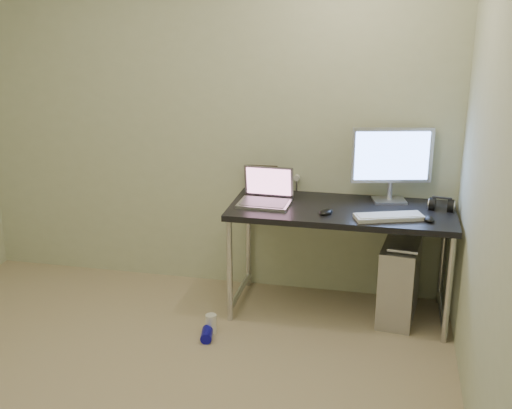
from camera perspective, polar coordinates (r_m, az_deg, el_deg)
The scene contains 17 objects.
wall_back at distance 4.59m, azimuth -4.31°, elevation 7.70°, with size 3.50×0.02×2.50m, color beige.
wall_right at distance 2.75m, azimuth 21.35°, elevation -0.58°, with size 0.02×3.50×2.50m, color beige.
desk at distance 4.26m, azimuth 7.58°, elevation -1.38°, with size 1.46×0.64×0.75m.
tower_computer at distance 4.42m, azimuth 12.63°, elevation -6.53°, with size 0.29×0.54×0.57m.
cable_a at distance 4.60m, azimuth 12.12°, elevation -3.69°, with size 0.01×0.01×0.70m, color black.
cable_b at distance 4.59m, azimuth 13.23°, elevation -4.08°, with size 0.01×0.01×0.72m, color black.
can_red at distance 4.20m, azimuth -4.04°, elevation -10.60°, with size 0.07×0.07×0.12m, color #C5173E.
can_white at distance 4.20m, azimuth -4.01°, elevation -10.54°, with size 0.07×0.07×0.13m, color white.
can_blue at distance 4.14m, azimuth -4.40°, elevation -11.45°, with size 0.07×0.07×0.13m, color #0E0BA3.
laptop at distance 4.29m, azimuth 0.89°, elevation 0.86°, with size 0.35×0.29×0.23m.
monitor at distance 4.35m, azimuth 11.99°, elevation 3.99°, with size 0.53×0.20×0.50m.
keyboard at distance 4.07m, azimuth 11.72°, elevation -1.09°, with size 0.42×0.14×0.03m, color silver.
mouse_right at distance 4.09m, azimuth 15.12°, elevation -1.17°, with size 0.07×0.11×0.04m, color black.
mouse_left at distance 4.10m, azimuth 6.24°, elevation -0.54°, with size 0.07×0.12×0.04m, color black.
headphones at distance 4.33m, azimuth 16.16°, elevation -0.08°, with size 0.17×0.10×0.11m.
picture_frame at distance 4.57m, azimuth 0.51°, elevation 2.39°, with size 0.22×0.03×0.18m, color black.
webcam at distance 4.52m, azimuth 3.65°, elevation 2.24°, with size 0.05×0.04×0.13m.
Camera 1 is at (1.28, -2.58, 2.07)m, focal length 45.00 mm.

